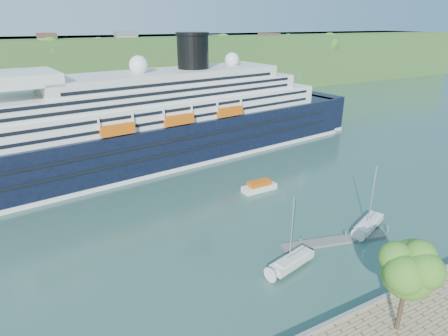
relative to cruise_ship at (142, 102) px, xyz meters
The scene contains 9 objects.
ground 59.16m from the cruise_ship, 80.57° to the right, with size 400.00×400.00×0.00m, color #2C4F46.
far_hillside 88.80m from the cruise_ship, 83.91° to the left, with size 400.00×50.00×24.00m, color #386227.
quay_coping 59.09m from the cruise_ship, 80.60° to the right, with size 220.00×0.50×0.30m, color slate.
cruise_ship is the anchor object (origin of this frame).
promenade_tree 61.42m from the cruise_ship, 83.44° to the right, with size 6.52×6.52×10.80m, color #28691B, non-canonical shape.
floating_pontoon 48.67m from the cruise_ship, 72.56° to the right, with size 16.06×1.96×0.36m, color #67625C, non-canonical shape.
sailboat_white_near 47.60m from the cruise_ship, 84.18° to the right, with size 7.58×2.11×9.79m, color silver, non-canonical shape.
sailboat_white_far 49.99m from the cruise_ship, 64.61° to the right, with size 7.88×2.19×10.18m, color silver, non-canonical shape.
tender_launch 31.15m from the cruise_ship, 59.68° to the right, with size 6.85×2.34×1.89m, color #CA530B, non-canonical shape.
Camera 1 is at (-31.69, -21.25, 29.83)m, focal length 30.00 mm.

